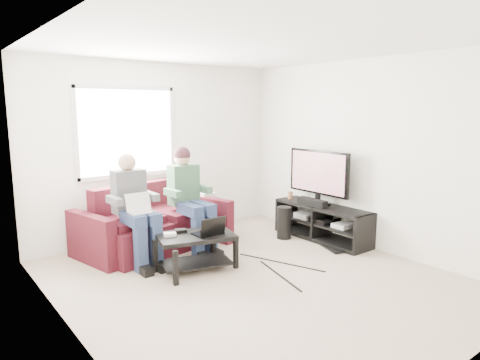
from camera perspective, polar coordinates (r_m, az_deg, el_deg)
name	(u,v)px	position (r m, az deg, el deg)	size (l,w,h in m)	color
floor	(254,279)	(5.02, 1.92, -13.07)	(4.50, 4.50, 0.00)	beige
ceiling	(256,43)	(4.69, 2.10, 17.74)	(4.50, 4.50, 0.00)	white
wall_back	(159,151)	(6.56, -10.74, 3.83)	(4.50, 4.50, 0.00)	white
wall_front	(466,201)	(3.31, 27.86, -2.52)	(4.50, 4.50, 0.00)	white
wall_left	(66,187)	(3.74, -22.21, -0.85)	(4.50, 4.50, 0.00)	white
wall_right	(366,155)	(6.15, 16.47, 3.25)	(4.50, 4.50, 0.00)	white
window	(127,132)	(6.31, -14.81, 6.20)	(1.48, 0.04, 1.28)	white
sofa	(153,226)	(6.06, -11.59, -6.01)	(2.08, 1.21, 0.89)	#4D131A
person_left	(135,204)	(5.49, -13.88, -3.10)	(0.40, 0.70, 1.37)	navy
person_right	(189,191)	(5.86, -6.83, -1.50)	(0.40, 0.71, 1.42)	navy
laptop_silver	(141,208)	(5.33, -13.04, -3.62)	(0.32, 0.22, 0.24)	silver
coffee_table	(196,244)	(5.20, -5.91, -8.46)	(1.01, 0.77, 0.45)	black
laptop_black	(208,224)	(5.13, -4.34, -5.92)	(0.34, 0.24, 0.24)	black
controller_a	(170,235)	(5.12, -9.33, -7.20)	(0.14, 0.09, 0.04)	silver
controller_b	(181,231)	(5.26, -7.91, -6.73)	(0.14, 0.09, 0.04)	black
controller_c	(210,226)	(5.44, -4.08, -6.12)	(0.14, 0.09, 0.04)	gray
tv_stand	(322,224)	(6.50, 10.89, -5.81)	(0.48, 1.55, 0.52)	black
tv	(318,174)	(6.41, 10.41, 0.80)	(0.12, 1.10, 0.81)	black
soundbar	(312,202)	(6.40, 9.60, -2.92)	(0.12, 0.50, 0.10)	black
drink_cup	(290,195)	(6.81, 6.71, -2.02)	(0.08, 0.08, 0.12)	#955E40
console_white	(344,225)	(6.24, 13.68, -5.87)	(0.30, 0.22, 0.06)	silver
console_grey	(307,215)	(6.68, 8.97, -4.62)	(0.34, 0.26, 0.08)	gray
console_black	(325,220)	(6.45, 11.24, -5.23)	(0.38, 0.30, 0.07)	black
subwoofer	(284,223)	(6.46, 5.89, -5.69)	(0.21, 0.21, 0.48)	black
keyboard_floor	(331,247)	(6.17, 12.06, -8.78)	(0.17, 0.50, 0.03)	black
end_table	(207,216)	(6.58, -4.43, -4.85)	(0.39, 0.39, 0.67)	black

